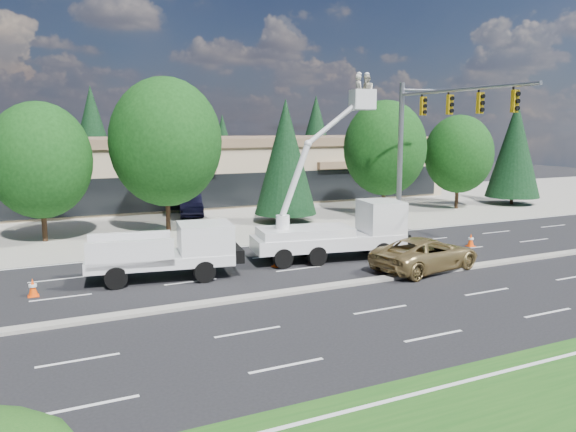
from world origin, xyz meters
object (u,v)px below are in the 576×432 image
utility_pickup (171,257)px  minivan (426,254)px  bucket_truck (341,221)px  signal_mast (424,133)px

utility_pickup → minivan: bearing=-8.8°
bucket_truck → minivan: (2.36, -3.50, -1.12)m
utility_pickup → minivan: (10.65, -3.53, -0.21)m
utility_pickup → bucket_truck: bearing=9.3°
signal_mast → utility_pickup: 16.66m
signal_mast → bucket_truck: bearing=-158.0°
utility_pickup → minivan: 11.22m
signal_mast → minivan: 9.70m
minivan → utility_pickup: bearing=61.8°
signal_mast → bucket_truck: (-7.30, -2.95, -4.20)m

